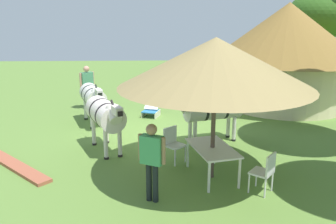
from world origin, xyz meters
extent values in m
plane|color=olive|center=(0.00, 0.00, 0.00)|extent=(36.00, 36.00, 0.00)
cylinder|color=beige|center=(-3.48, 5.44, 0.93)|extent=(4.85, 4.85, 1.85)
cone|color=olive|center=(-3.48, 5.44, 2.98)|extent=(6.01, 6.01, 2.25)
cylinder|color=brown|center=(3.24, 1.44, 1.07)|extent=(0.10, 0.10, 2.14)
cone|color=#96804F|center=(3.24, 1.44, 2.67)|extent=(4.25, 4.25, 1.07)
cube|color=silver|center=(3.24, 1.44, 0.72)|extent=(1.65, 1.15, 0.04)
cylinder|color=silver|center=(2.48, 1.62, 0.35)|extent=(0.06, 0.06, 0.70)
cylinder|color=silver|center=(3.82, 1.94, 0.35)|extent=(0.06, 0.06, 0.70)
cylinder|color=silver|center=(2.65, 0.93, 0.35)|extent=(0.06, 0.06, 0.70)
cylinder|color=silver|center=(3.99, 1.26, 0.35)|extent=(0.06, 0.06, 0.70)
cube|color=silver|center=(4.00, 2.36, 0.45)|extent=(0.61, 0.60, 0.04)
cube|color=silver|center=(4.12, 2.51, 0.68)|extent=(0.36, 0.31, 0.45)
cylinder|color=silver|center=(4.03, 2.10, 0.23)|extent=(0.04, 0.04, 0.45)
cylinder|color=silver|center=(3.74, 2.34, 0.23)|extent=(0.04, 0.04, 0.45)
cylinder|color=silver|center=(4.26, 2.38, 0.23)|extent=(0.04, 0.04, 0.45)
cylinder|color=silver|center=(3.97, 2.62, 0.23)|extent=(0.04, 0.04, 0.45)
cube|color=silver|center=(2.34, 0.64, 0.45)|extent=(0.61, 0.61, 0.04)
cube|color=silver|center=(2.20, 0.51, 0.68)|extent=(0.32, 0.35, 0.45)
cylinder|color=silver|center=(2.35, 0.90, 0.23)|extent=(0.04, 0.04, 0.45)
cylinder|color=silver|center=(2.60, 0.62, 0.23)|extent=(0.04, 0.04, 0.45)
cylinder|color=silver|center=(2.08, 0.66, 0.23)|extent=(0.04, 0.04, 0.45)
cylinder|color=silver|center=(2.33, 0.38, 0.23)|extent=(0.04, 0.04, 0.45)
cylinder|color=black|center=(4.32, 0.12, 0.41)|extent=(0.12, 0.12, 0.82)
cylinder|color=black|center=(4.25, -0.01, 0.41)|extent=(0.12, 0.12, 0.82)
cube|color=#40955F|center=(4.29, 0.06, 1.11)|extent=(0.38, 0.49, 0.58)
cylinder|color=#966E53|center=(4.40, 0.28, 1.12)|extent=(0.09, 0.09, 0.55)
cylinder|color=#966E53|center=(4.18, -0.17, 1.12)|extent=(0.09, 0.09, 0.55)
sphere|color=#966E53|center=(4.29, 0.06, 1.53)|extent=(0.22, 0.22, 0.22)
cylinder|color=black|center=(-3.16, -2.44, 0.43)|extent=(0.12, 0.12, 0.86)
cylinder|color=black|center=(-3.07, -2.56, 0.43)|extent=(0.12, 0.12, 0.86)
cube|color=#468862|center=(-3.11, -2.50, 1.16)|extent=(0.44, 0.50, 0.61)
cylinder|color=tan|center=(-3.27, -2.29, 1.18)|extent=(0.09, 0.09, 0.57)
cylinder|color=tan|center=(-2.96, -2.71, 1.18)|extent=(0.09, 0.09, 0.57)
sphere|color=tan|center=(-3.11, -2.50, 1.60)|extent=(0.23, 0.23, 0.23)
cube|color=teal|center=(-1.83, -0.03, 0.22)|extent=(0.69, 0.67, 0.03)
cube|color=white|center=(-2.09, 0.06, 0.46)|extent=(0.63, 0.65, 0.40)
cube|color=beige|center=(-1.80, 0.24, 0.11)|extent=(0.58, 0.24, 0.22)
cube|color=beige|center=(-1.97, -0.25, 0.11)|extent=(0.58, 0.24, 0.22)
cylinder|color=silver|center=(-1.12, -1.97, 0.97)|extent=(1.66, 1.14, 0.66)
cylinder|color=black|center=(-1.40, -2.07, 0.97)|extent=(0.31, 0.66, 0.67)
cylinder|color=black|center=(-0.86, -1.87, 0.97)|extent=(0.31, 0.66, 0.67)
cylinder|color=silver|center=(-0.40, -1.70, 1.15)|extent=(0.61, 0.46, 0.50)
cube|color=silver|center=(-0.14, -1.61, 1.31)|extent=(0.44, 0.31, 0.20)
cube|color=black|center=(0.03, -1.55, 1.28)|extent=(0.15, 0.15, 0.12)
cube|color=black|center=(-0.40, -1.70, 1.35)|extent=(0.36, 0.16, 0.28)
cylinder|color=silver|center=(-0.63, -1.60, 0.36)|extent=(0.11, 0.11, 0.72)
cylinder|color=black|center=(-0.63, -1.60, 0.03)|extent=(0.13, 0.13, 0.06)
cylinder|color=silver|center=(-0.51, -1.94, 0.36)|extent=(0.11, 0.11, 0.72)
cylinder|color=black|center=(-0.51, -1.94, 0.03)|extent=(0.13, 0.13, 0.06)
cylinder|color=silver|center=(-1.73, -1.99, 0.36)|extent=(0.11, 0.11, 0.72)
cylinder|color=black|center=(-1.73, -1.99, 0.03)|extent=(0.13, 0.13, 0.06)
cylinder|color=silver|center=(-1.60, -2.34, 0.36)|extent=(0.11, 0.11, 0.72)
cylinder|color=black|center=(-1.60, -2.34, 0.03)|extent=(0.13, 0.13, 0.06)
cylinder|color=black|center=(-1.88, -2.24, 0.87)|extent=(0.24, 0.13, 0.53)
cylinder|color=silver|center=(1.46, -1.22, 1.07)|extent=(1.68, 1.26, 0.69)
cylinder|color=black|center=(1.18, -1.34, 1.07)|extent=(0.36, 0.68, 0.71)
cylinder|color=black|center=(1.72, -1.10, 1.07)|extent=(0.36, 0.68, 0.71)
cylinder|color=silver|center=(2.16, -0.90, 1.25)|extent=(0.63, 0.51, 0.51)
cube|color=silver|center=(2.42, -0.79, 1.41)|extent=(0.44, 0.33, 0.20)
cube|color=black|center=(2.58, -0.71, 1.38)|extent=(0.16, 0.16, 0.12)
cube|color=black|center=(2.16, -0.90, 1.45)|extent=(0.35, 0.19, 0.28)
cylinder|color=silver|center=(1.92, -0.80, 0.40)|extent=(0.11, 0.11, 0.81)
cylinder|color=black|center=(1.92, -0.80, 0.03)|extent=(0.13, 0.13, 0.06)
cylinder|color=silver|center=(2.07, -1.15, 0.40)|extent=(0.11, 0.11, 0.81)
cylinder|color=black|center=(2.07, -1.15, 0.03)|extent=(0.13, 0.13, 0.06)
cylinder|color=silver|center=(0.86, -1.28, 0.40)|extent=(0.11, 0.11, 0.81)
cylinder|color=black|center=(0.86, -1.28, 0.03)|extent=(0.13, 0.13, 0.06)
cylinder|color=silver|center=(1.01, -1.63, 0.40)|extent=(0.11, 0.11, 0.81)
cylinder|color=black|center=(1.01, -1.63, 0.03)|extent=(0.13, 0.13, 0.06)
cylinder|color=black|center=(0.72, -1.55, 0.97)|extent=(0.23, 0.14, 0.53)
cylinder|color=silver|center=(0.84, 1.82, 1.01)|extent=(1.10, 1.78, 0.66)
cylinder|color=black|center=(0.75, 2.14, 1.01)|extent=(0.67, 0.27, 0.67)
cylinder|color=black|center=(0.93, 1.54, 1.01)|extent=(0.67, 0.27, 0.67)
cylinder|color=silver|center=(1.08, 1.03, 1.19)|extent=(0.44, 0.60, 0.50)
cube|color=silver|center=(1.16, 0.76, 1.35)|extent=(0.29, 0.43, 0.20)
cube|color=black|center=(1.21, 0.59, 1.32)|extent=(0.15, 0.15, 0.12)
cube|color=black|center=(1.08, 1.03, 1.39)|extent=(0.14, 0.36, 0.28)
cylinder|color=silver|center=(1.20, 1.27, 0.38)|extent=(0.11, 0.11, 0.77)
cylinder|color=black|center=(1.20, 1.27, 0.03)|extent=(0.13, 0.13, 0.06)
cylinder|color=silver|center=(0.85, 1.17, 0.38)|extent=(0.11, 0.11, 0.77)
cylinder|color=black|center=(0.85, 1.17, 0.03)|extent=(0.13, 0.13, 0.06)
cylinder|color=silver|center=(0.84, 2.48, 0.38)|extent=(0.11, 0.11, 0.77)
cylinder|color=black|center=(0.84, 2.48, 0.03)|extent=(0.13, 0.13, 0.06)
cylinder|color=silver|center=(0.49, 2.37, 0.38)|extent=(0.11, 0.11, 0.77)
cylinder|color=black|center=(0.49, 2.37, 0.03)|extent=(0.13, 0.13, 0.06)
cylinder|color=black|center=(0.59, 2.66, 0.91)|extent=(0.11, 0.24, 0.53)
cylinder|color=brown|center=(-6.91, 8.58, 1.31)|extent=(0.19, 0.19, 2.61)
ellipsoid|color=#305D1B|center=(-6.91, 8.58, 3.65)|extent=(3.79, 3.79, 2.27)
cube|color=#A3553C|center=(2.52, -3.33, 0.04)|extent=(2.21, 2.26, 0.08)
camera|label=1|loc=(10.87, 0.11, 3.70)|focal=38.41mm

